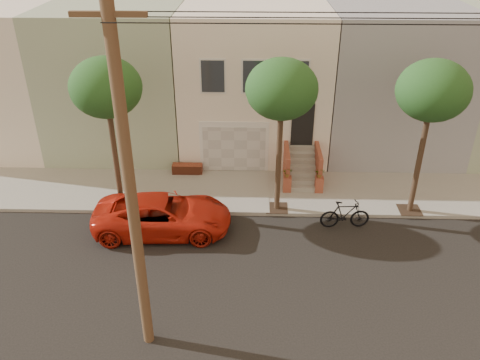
{
  "coord_description": "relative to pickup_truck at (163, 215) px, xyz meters",
  "views": [
    {
      "loc": [
        -0.03,
        -13.42,
        11.06
      ],
      "look_at": [
        -0.5,
        3.0,
        1.96
      ],
      "focal_mm": 36.63,
      "sensor_mm": 36.0,
      "label": 1
    }
  ],
  "objects": [
    {
      "name": "sidewalk",
      "position": [
        3.47,
        2.99,
        -0.66
      ],
      "size": [
        40.0,
        3.7,
        0.15
      ],
      "primitive_type": "cube",
      "color": "gray",
      "rests_on": "ground"
    },
    {
      "name": "tree_left",
      "position": [
        -2.03,
        1.54,
        4.52
      ],
      "size": [
        2.7,
        2.57,
        6.3
      ],
      "color": "#2D2116",
      "rests_on": "sidewalk"
    },
    {
      "name": "tree_right",
      "position": [
        9.97,
        1.54,
        4.52
      ],
      "size": [
        2.7,
        2.57,
        6.3
      ],
      "color": "#2D2116",
      "rests_on": "sidewalk"
    },
    {
      "name": "motorcycle",
      "position": [
        7.1,
        0.45,
        -0.14
      ],
      "size": [
        1.99,
        0.69,
        1.18
      ],
      "primitive_type": "imported",
      "rotation": [
        0.0,
        0.0,
        1.64
      ],
      "color": "black",
      "rests_on": "ground"
    },
    {
      "name": "pickup_truck",
      "position": [
        0.0,
        0.0,
        0.0
      ],
      "size": [
        5.38,
        2.67,
        1.46
      ],
      "primitive_type": "imported",
      "rotation": [
        0.0,
        0.0,
        1.62
      ],
      "color": "red",
      "rests_on": "ground"
    },
    {
      "name": "tree_mid",
      "position": [
        4.47,
        1.54,
        4.52
      ],
      "size": [
        2.7,
        2.57,
        6.3
      ],
      "color": "#2D2116",
      "rests_on": "sidewalk"
    },
    {
      "name": "ground",
      "position": [
        3.47,
        -2.36,
        -0.73
      ],
      "size": [
        90.0,
        90.0,
        0.0
      ],
      "primitive_type": "plane",
      "color": "black",
      "rests_on": "ground"
    },
    {
      "name": "house_row",
      "position": [
        3.47,
        8.83,
        2.91
      ],
      "size": [
        33.1,
        11.7,
        7.0
      ],
      "color": "beige",
      "rests_on": "sidewalk"
    }
  ]
}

